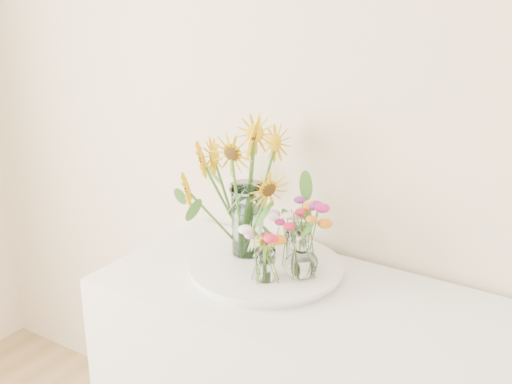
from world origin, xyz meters
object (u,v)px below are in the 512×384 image
mason_jar (248,220)px  tray (266,269)px  small_vase_b (302,254)px  small_vase_c (298,245)px  small_vase_a (265,265)px

mason_jar → tray: bearing=-22.6°
mason_jar → small_vase_b: bearing=-11.4°
small_vase_b → tray: bearing=177.5°
tray → small_vase_b: (0.13, -0.01, 0.09)m
tray → small_vase_c: size_ratio=3.58×
tray → mason_jar: bearing=157.4°
small_vase_a → small_vase_b: (0.08, 0.08, 0.02)m
small_vase_b → small_vase_a: bearing=-132.8°
tray → mason_jar: (-0.09, 0.04, 0.13)m
small_vase_b → small_vase_c: small_vase_b is taller
small_vase_a → small_vase_b: small_vase_b is taller
small_vase_a → small_vase_c: bearing=82.5°
small_vase_a → tray: bearing=120.7°
mason_jar → small_vase_a: size_ratio=2.35×
tray → mason_jar: 0.17m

